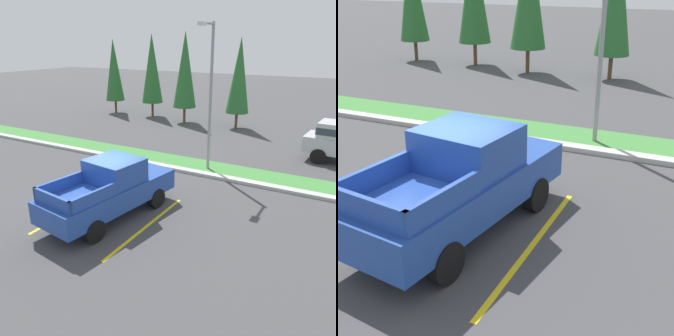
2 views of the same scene
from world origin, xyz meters
TOP-DOWN VIEW (x-y plane):
  - ground_plane at (0.00, 0.00)m, footprint 120.00×120.00m
  - parking_line_near at (-0.96, -0.41)m, footprint 0.12×4.80m
  - parking_line_far at (2.14, -0.41)m, footprint 0.12×4.80m
  - curb_strip at (0.00, 5.00)m, footprint 56.00×0.40m
  - grass_median at (0.00, 6.10)m, footprint 56.00×1.80m
  - pickup_truck_main at (0.60, -0.36)m, footprint 2.59×5.43m
  - street_light at (1.68, 5.74)m, footprint 0.24×1.49m
  - cypress_tree_leftmost at (-11.43, 15.52)m, footprint 1.64×1.64m
  - cypress_tree_left_inner at (-7.68, 15.75)m, footprint 1.74×1.74m
  - cypress_tree_center at (-4.23, 14.92)m, footprint 1.77×1.77m
  - cypress_tree_right_inner at (-0.03, 15.11)m, footprint 1.66×1.66m

SIDE VIEW (x-z plane):
  - ground_plane at x=0.00m, z-range 0.00..0.00m
  - parking_line_near at x=-0.96m, z-range 0.00..0.01m
  - parking_line_far at x=2.14m, z-range 0.00..0.01m
  - grass_median at x=0.00m, z-range 0.00..0.06m
  - curb_strip at x=0.00m, z-range 0.00..0.15m
  - pickup_truck_main at x=0.60m, z-range -0.01..2.09m
  - cypress_tree_leftmost at x=-11.43m, z-range 0.56..6.86m
  - cypress_tree_right_inner at x=-0.03m, z-range 0.56..6.95m
  - cypress_tree_left_inner at x=-7.68m, z-range 0.59..7.29m
  - street_light at x=1.68m, z-range 0.55..7.38m
  - cypress_tree_center at x=-4.23m, z-range 0.60..7.42m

